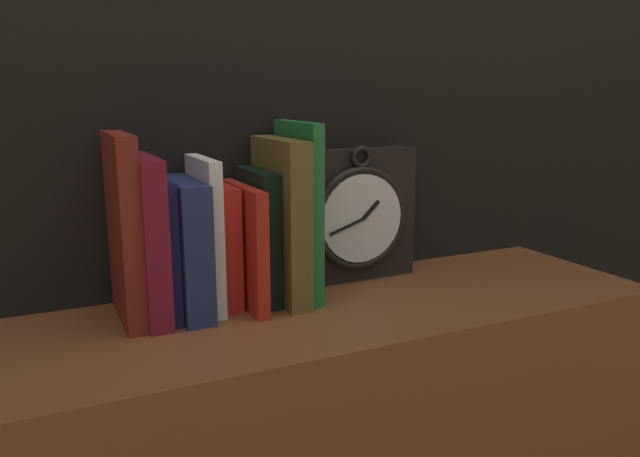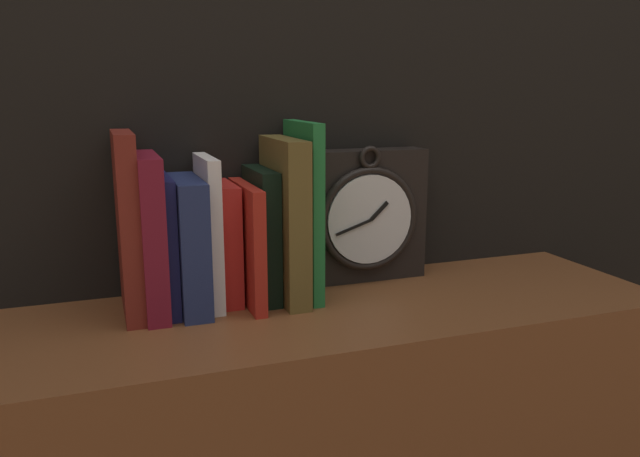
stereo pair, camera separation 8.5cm
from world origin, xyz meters
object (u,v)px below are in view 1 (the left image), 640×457
book_slot5_red (221,245)px  book_slot6_red (244,246)px  clock (353,215)px  book_slot0_maroon (124,229)px  book_slot3_navy (186,247)px  book_slot2_navy (164,247)px  book_slot7_black (258,235)px  book_slot9_green (297,210)px  book_slot8_brown (281,220)px  book_slot4_white (205,234)px  book_slot1_maroon (147,239)px

book_slot5_red → book_slot6_red: 0.04m
clock → book_slot0_maroon: 0.36m
book_slot3_navy → book_slot2_navy: bearing=165.8°
book_slot0_maroon → book_slot3_navy: size_ratio=1.35×
book_slot7_black → book_slot9_green: bearing=-7.1°
book_slot6_red → clock: bearing=12.9°
book_slot3_navy → book_slot9_green: 0.17m
book_slot3_navy → book_slot8_brown: book_slot8_brown is taller
clock → book_slot9_green: book_slot9_green is taller
clock → book_slot5_red: bearing=-173.9°
book_slot0_maroon → book_slot6_red: 0.17m
book_slot0_maroon → book_slot4_white: (0.11, 0.01, -0.02)m
book_slot7_black → book_slot8_brown: 0.04m
clock → book_slot5_red: clock is taller
book_slot1_maroon → book_slot5_red: (0.10, 0.02, -0.02)m
book_slot0_maroon → book_slot9_green: bearing=-0.3°
book_slot0_maroon → book_slot1_maroon: bearing=-7.1°
clock → book_slot0_maroon: book_slot0_maroon is taller
book_slot4_white → book_slot7_black: size_ratio=1.11×
book_slot7_black → book_slot3_navy: bearing=-174.4°
book_slot5_red → book_slot9_green: (0.11, -0.01, 0.04)m
book_slot5_red → book_slot9_green: 0.12m
book_slot2_navy → book_slot3_navy: 0.03m
book_slot0_maroon → book_slot9_green: size_ratio=0.96×
book_slot6_red → book_slot7_black: (0.03, 0.01, 0.01)m
clock → book_slot8_brown: bearing=-162.6°
book_slot0_maroon → book_slot4_white: book_slot0_maroon is taller
book_slot4_white → book_slot5_red: size_ratio=1.23×
book_slot1_maroon → book_slot7_black: 0.16m
book_slot7_black → clock: bearing=10.2°
book_slot8_brown → book_slot1_maroon: bearing=178.8°
book_slot6_red → book_slot9_green: 0.10m
book_slot2_navy → book_slot6_red: 0.11m
book_slot2_navy → book_slot7_black: (0.14, 0.00, 0.00)m
book_slot4_white → book_slot6_red: book_slot4_white is taller
book_slot2_navy → book_slot6_red: (0.11, -0.01, -0.01)m
book_slot4_white → book_slot6_red: (0.05, -0.01, -0.02)m
book_slot0_maroon → book_slot6_red: size_ratio=1.44×
book_slot0_maroon → book_slot2_navy: bearing=2.9°
clock → book_slot5_red: 0.23m
book_slot6_red → book_slot5_red: bearing=142.7°
book_slot7_black → book_slot5_red: bearing=172.5°
book_slot9_green → book_slot6_red: bearing=-175.3°
clock → book_slot3_navy: clock is taller
book_slot6_red → book_slot1_maroon: bearing=177.9°
book_slot2_navy → book_slot4_white: (0.06, 0.00, 0.01)m
book_slot6_red → book_slot0_maroon: bearing=177.0°
book_slot8_brown → book_slot6_red: bearing=-179.1°
book_slot4_white → book_slot8_brown: (0.11, -0.01, 0.01)m
clock → book_slot8_brown: 0.15m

